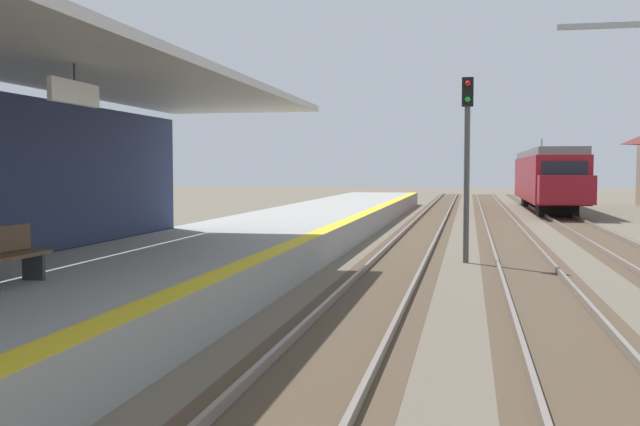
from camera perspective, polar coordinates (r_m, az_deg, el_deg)
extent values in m
cube|color=#999993|center=(17.05, -10.31, -4.03)|extent=(5.00, 80.00, 0.90)
cube|color=yellow|center=(16.30, -2.95, -2.71)|extent=(0.50, 80.00, 0.01)
cube|color=white|center=(12.10, -18.51, 8.84)|extent=(0.08, 1.40, 0.36)
cylinder|color=#333333|center=(12.13, -18.54, 10.32)|extent=(0.03, 0.03, 0.27)
cube|color=#4C3D2D|center=(19.96, 5.95, -4.20)|extent=(2.34, 120.00, 0.01)
cube|color=slate|center=(20.03, 3.90, -3.94)|extent=(0.08, 120.00, 0.15)
cube|color=slate|center=(19.89, 8.03, -4.01)|extent=(0.08, 120.00, 0.15)
cube|color=#4C3D2D|center=(19.93, 15.76, -4.32)|extent=(2.34, 120.00, 0.01)
cube|color=slate|center=(19.88, 13.69, -4.08)|extent=(0.08, 120.00, 0.15)
cube|color=slate|center=(19.98, 17.83, -4.11)|extent=(0.08, 120.00, 0.15)
cube|color=slate|center=(20.30, 23.35, -4.11)|extent=(0.08, 120.00, 0.15)
cube|color=maroon|center=(49.60, 17.17, 2.58)|extent=(2.90, 18.00, 2.70)
cube|color=slate|center=(49.61, 17.21, 4.40)|extent=(2.67, 18.00, 0.44)
cube|color=black|center=(40.63, 18.44, 2.99)|extent=(2.32, 0.06, 1.21)
cube|color=maroon|center=(39.87, 18.55, 1.72)|extent=(2.78, 1.60, 1.49)
cube|color=black|center=(49.77, 18.86, 3.02)|extent=(0.04, 15.84, 0.86)
cylinder|color=#333333|center=(53.21, 16.83, 5.05)|extent=(0.06, 0.06, 0.90)
cube|color=black|center=(43.84, 17.89, 0.25)|extent=(2.18, 2.20, 0.72)
cube|color=black|center=(55.47, 16.55, 0.90)|extent=(2.18, 2.20, 0.72)
cylinder|color=#4C4C4C|center=(21.06, 11.31, 2.14)|extent=(0.16, 0.16, 4.40)
cube|color=black|center=(21.17, 11.39, 9.20)|extent=(0.32, 0.24, 0.80)
sphere|color=red|center=(21.05, 11.40, 9.83)|extent=(0.16, 0.16, 0.16)
sphere|color=green|center=(21.01, 11.38, 8.64)|extent=(0.16, 0.16, 0.16)
cube|color=brown|center=(11.88, -22.93, -3.13)|extent=(0.44, 1.60, 0.06)
cube|color=#333333|center=(12.41, -21.34, -3.85)|extent=(0.36, 0.08, 0.44)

